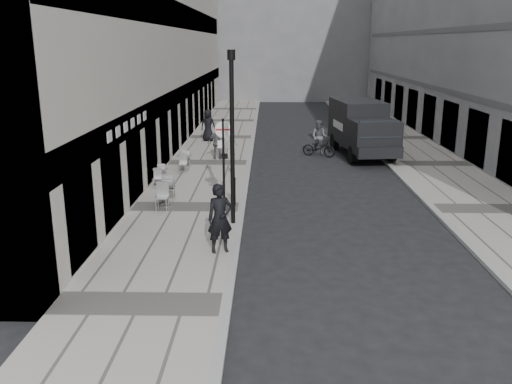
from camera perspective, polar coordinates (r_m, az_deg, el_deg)
ground at (r=10.47m, az=-4.31°, el=-19.02°), size 120.00×120.00×0.00m
sidewalk at (r=27.38m, az=-4.96°, el=3.02°), size 4.00×60.00×0.12m
far_sidewalk at (r=28.40m, az=17.73°, el=2.79°), size 4.00×60.00×0.12m
walking_man at (r=15.36m, az=-3.81°, el=-2.80°), size 0.84×0.68×2.00m
sign_post at (r=18.90m, az=-3.45°, el=4.17°), size 0.57×0.10×3.29m
lamppost at (r=17.37m, az=-2.53°, el=6.53°), size 0.25×0.25×5.60m
bollard_near at (r=19.87m, az=-2.35°, el=-0.02°), size 0.13×0.13×1.01m
bollard_far at (r=24.34m, az=-2.41°, el=2.87°), size 0.14×0.14×1.02m
panel_van at (r=29.88m, az=11.01°, el=6.91°), size 3.00×6.38×2.90m
cyclist at (r=29.31m, az=6.65°, el=5.20°), size 1.92×1.32×1.96m
pedestrian_a at (r=27.95m, az=-4.08°, el=5.22°), size 1.07×0.63×1.72m
pedestrian_b at (r=28.12m, az=-3.16°, el=5.48°), size 1.36×0.97×1.90m
pedestrian_c at (r=33.28m, az=-5.07°, el=7.01°), size 1.04×0.79×1.91m
cafe_table_near at (r=20.09m, az=-9.52°, el=0.00°), size 0.80×1.82×1.03m
cafe_table_mid at (r=25.61m, az=-7.52°, el=3.22°), size 0.67×1.52×0.87m
cafe_table_far at (r=23.16m, az=-10.09°, el=1.75°), size 0.63×1.42×0.81m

